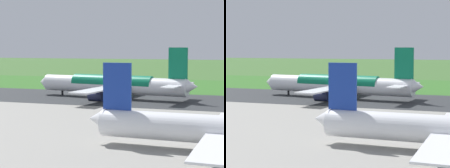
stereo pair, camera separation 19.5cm
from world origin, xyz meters
TOP-DOWN VIEW (x-y plane):
  - ground_plane at (0.00, 0.00)m, footprint 800.00×800.00m
  - runway_asphalt at (0.00, 0.00)m, footprint 600.00×36.17m
  - apron_concrete at (0.00, 51.91)m, footprint 440.00×110.00m
  - grass_verge_foreground at (0.00, -41.64)m, footprint 600.00×80.00m
  - airliner_main at (12.11, 0.05)m, footprint 54.08×44.41m
  - no_stopping_sign at (17.45, -37.15)m, footprint 0.60×0.10m
  - traffic_cone_orange at (24.29, -39.89)m, footprint 0.40×0.40m

SIDE VIEW (x-z plane):
  - ground_plane at x=0.00m, z-range 0.00..0.00m
  - grass_verge_foreground at x=0.00m, z-range 0.00..0.04m
  - apron_concrete at x=0.00m, z-range 0.00..0.05m
  - runway_asphalt at x=0.00m, z-range 0.00..0.06m
  - traffic_cone_orange at x=24.29m, z-range 0.00..0.55m
  - no_stopping_sign at x=17.45m, z-range 0.24..2.86m
  - airliner_main at x=12.11m, z-range -3.59..12.29m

